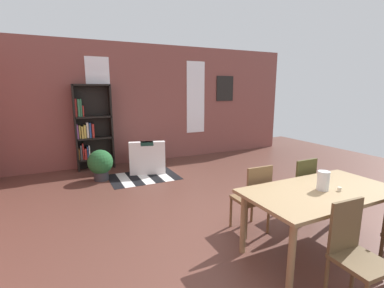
% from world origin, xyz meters
% --- Properties ---
extents(ground_plane, '(11.89, 11.89, 0.00)m').
position_xyz_m(ground_plane, '(0.00, 0.00, 0.00)').
color(ground_plane, brown).
extents(back_wall_brick, '(8.46, 0.12, 3.04)m').
position_xyz_m(back_wall_brick, '(0.00, 4.63, 1.52)').
color(back_wall_brick, brown).
rests_on(back_wall_brick, ground).
extents(window_pane_0, '(0.55, 0.02, 1.98)m').
position_xyz_m(window_pane_0, '(-1.31, 4.56, 1.67)').
color(window_pane_0, white).
extents(window_pane_1, '(0.55, 0.02, 1.98)m').
position_xyz_m(window_pane_1, '(1.31, 4.56, 1.67)').
color(window_pane_1, white).
extents(dining_table, '(1.81, 0.95, 0.78)m').
position_xyz_m(dining_table, '(0.42, -0.44, 0.69)').
color(dining_table, '#937751').
rests_on(dining_table, ground).
extents(vase_on_table, '(0.13, 0.13, 0.22)m').
position_xyz_m(vase_on_table, '(0.44, -0.44, 0.89)').
color(vase_on_table, silver).
rests_on(vase_on_table, dining_table).
extents(tealight_candle_0, '(0.04, 0.04, 0.04)m').
position_xyz_m(tealight_candle_0, '(0.58, -0.54, 0.80)').
color(tealight_candle_0, silver).
rests_on(tealight_candle_0, dining_table).
extents(dining_chair_far_left, '(0.41, 0.41, 0.95)m').
position_xyz_m(dining_chair_far_left, '(0.02, 0.26, 0.51)').
color(dining_chair_far_left, brown).
rests_on(dining_chair_far_left, ground).
extents(dining_chair_far_right, '(0.41, 0.41, 0.95)m').
position_xyz_m(dining_chair_far_right, '(0.83, 0.26, 0.51)').
color(dining_chair_far_right, '#42411F').
rests_on(dining_chair_far_right, ground).
extents(dining_chair_near_left, '(0.42, 0.42, 0.95)m').
position_xyz_m(dining_chair_near_left, '(0.02, -1.13, 0.51)').
color(dining_chair_near_left, brown).
rests_on(dining_chair_near_left, ground).
extents(bookshelf_tall, '(0.85, 0.28, 2.02)m').
position_xyz_m(bookshelf_tall, '(-1.56, 4.40, 1.00)').
color(bookshelf_tall, black).
rests_on(bookshelf_tall, ground).
extents(armchair_white, '(0.98, 0.98, 0.75)m').
position_xyz_m(armchair_white, '(-0.42, 3.68, 0.28)').
color(armchair_white, silver).
rests_on(armchair_white, ground).
extents(potted_plant_by_shelf, '(0.52, 0.52, 0.66)m').
position_xyz_m(potted_plant_by_shelf, '(-1.51, 3.44, 0.36)').
color(potted_plant_by_shelf, '#333338').
rests_on(potted_plant_by_shelf, ground).
extents(striped_rug, '(1.47, 1.03, 0.01)m').
position_xyz_m(striped_rug, '(-0.64, 3.22, 0.00)').
color(striped_rug, black).
rests_on(striped_rug, ground).
extents(framed_picture, '(0.56, 0.03, 0.72)m').
position_xyz_m(framed_picture, '(2.27, 4.56, 1.92)').
color(framed_picture, black).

